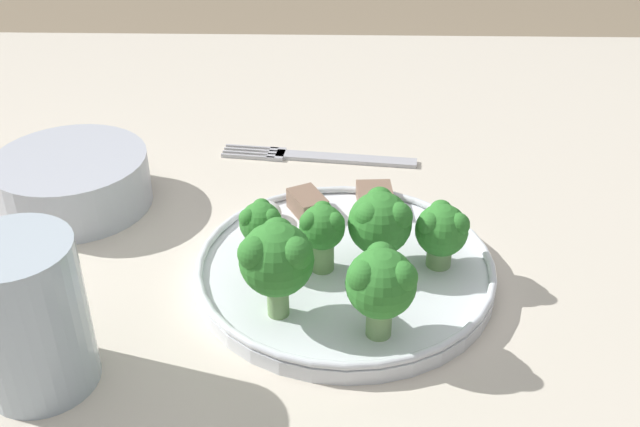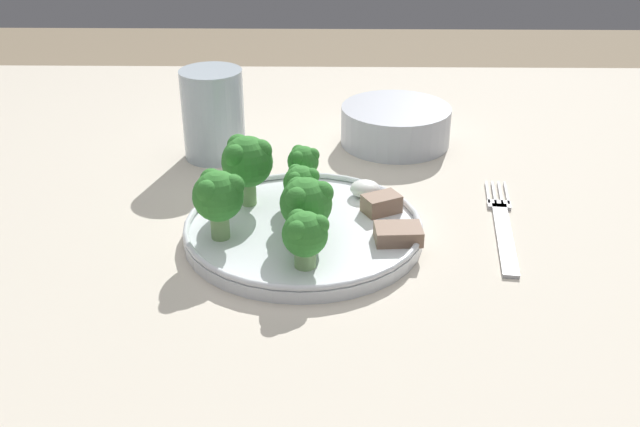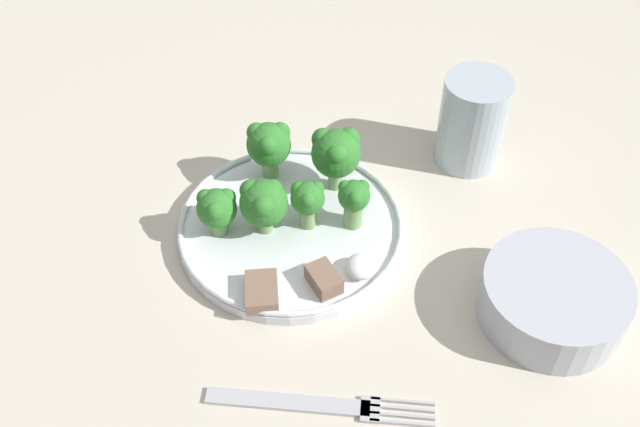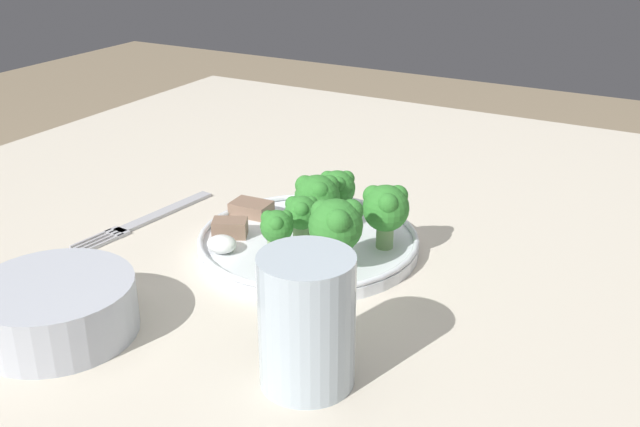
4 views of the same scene
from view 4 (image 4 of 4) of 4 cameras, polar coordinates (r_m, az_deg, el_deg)
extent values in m
cube|color=beige|center=(0.78, 3.37, -4.19)|extent=(1.26, 1.17, 0.03)
cylinder|color=brown|center=(1.63, -6.92, -4.27)|extent=(0.06, 0.06, 0.75)
cylinder|color=white|center=(0.78, -0.90, -2.39)|extent=(0.23, 0.23, 0.01)
torus|color=white|center=(0.78, -0.90, -1.79)|extent=(0.23, 0.23, 0.01)
cube|color=#B2B2B7|center=(0.89, -11.73, 0.12)|extent=(0.03, 0.14, 0.00)
cube|color=#B2B2B7|center=(0.85, -15.18, -1.41)|extent=(0.03, 0.02, 0.00)
cube|color=#B2B2B7|center=(0.84, -17.04, -1.86)|extent=(0.01, 0.05, 0.00)
cube|color=#B2B2B7|center=(0.84, -16.75, -1.98)|extent=(0.01, 0.05, 0.00)
cube|color=#B2B2B7|center=(0.83, -16.46, -2.10)|extent=(0.01, 0.05, 0.00)
cube|color=#B2B2B7|center=(0.83, -16.17, -2.22)|extent=(0.01, 0.05, 0.00)
cylinder|color=#B7BCC6|center=(0.67, -19.50, -6.84)|extent=(0.14, 0.14, 0.05)
cylinder|color=white|center=(0.67, -19.47, -7.05)|extent=(0.11, 0.11, 0.04)
cylinder|color=#B2C1CC|center=(0.56, -1.02, -8.19)|extent=(0.07, 0.07, 0.11)
cylinder|color=silver|center=(0.57, -1.01, -9.98)|extent=(0.06, 0.06, 0.06)
cylinder|color=#7FA866|center=(0.76, -1.39, -1.67)|extent=(0.02, 0.02, 0.03)
sphere|color=#337F2D|center=(0.75, -1.41, 0.06)|extent=(0.03, 0.03, 0.03)
sphere|color=#337F2D|center=(0.75, -2.10, 0.75)|extent=(0.02, 0.02, 0.02)
sphere|color=#337F2D|center=(0.74, -1.42, 0.29)|extent=(0.02, 0.02, 0.02)
sphere|color=#337F2D|center=(0.75, -0.74, 0.76)|extent=(0.02, 0.02, 0.02)
cylinder|color=#7FA866|center=(0.84, 1.32, 0.47)|extent=(0.02, 0.02, 0.02)
sphere|color=#337F2D|center=(0.83, 1.33, 1.93)|extent=(0.04, 0.04, 0.04)
sphere|color=#337F2D|center=(0.83, 0.60, 2.66)|extent=(0.02, 0.02, 0.02)
sphere|color=#337F2D|center=(0.81, 1.37, 2.22)|extent=(0.02, 0.02, 0.02)
sphere|color=#337F2D|center=(0.83, 2.04, 2.67)|extent=(0.02, 0.02, 0.02)
cylinder|color=#7FA866|center=(0.72, -3.26, -2.86)|extent=(0.02, 0.02, 0.03)
sphere|color=#337F2D|center=(0.71, -3.30, -1.00)|extent=(0.03, 0.03, 0.03)
sphere|color=#337F2D|center=(0.72, -3.97, -0.32)|extent=(0.01, 0.01, 0.01)
sphere|color=#337F2D|center=(0.70, -3.34, -0.79)|extent=(0.01, 0.01, 0.01)
sphere|color=#337F2D|center=(0.71, -2.64, -0.31)|extent=(0.01, 0.01, 0.01)
cylinder|color=#7FA866|center=(0.71, 1.31, -3.36)|extent=(0.02, 0.02, 0.03)
sphere|color=#337F2D|center=(0.70, 1.33, -0.97)|extent=(0.05, 0.05, 0.05)
sphere|color=#337F2D|center=(0.70, 0.22, 0.15)|extent=(0.02, 0.02, 0.02)
sphere|color=#337F2D|center=(0.68, 1.40, -0.61)|extent=(0.02, 0.02, 0.02)
sphere|color=#337F2D|center=(0.70, 2.40, 0.17)|extent=(0.02, 0.02, 0.02)
cylinder|color=#7FA866|center=(0.76, 4.96, -1.66)|extent=(0.02, 0.02, 0.03)
sphere|color=#337F2D|center=(0.75, 5.04, 0.41)|extent=(0.05, 0.05, 0.05)
sphere|color=#337F2D|center=(0.75, 4.08, 1.37)|extent=(0.02, 0.02, 0.02)
sphere|color=#337F2D|center=(0.73, 5.18, 0.75)|extent=(0.02, 0.02, 0.02)
sphere|color=#337F2D|center=(0.75, 5.94, 1.38)|extent=(0.02, 0.02, 0.02)
cylinder|color=#7FA866|center=(0.80, -0.21, -0.58)|extent=(0.02, 0.02, 0.02)
sphere|color=#337F2D|center=(0.79, -0.22, 1.24)|extent=(0.05, 0.05, 0.05)
sphere|color=#337F2D|center=(0.79, -1.14, 2.16)|extent=(0.02, 0.02, 0.02)
sphere|color=#337F2D|center=(0.77, -0.20, 1.58)|extent=(0.02, 0.02, 0.02)
sphere|color=#337F2D|center=(0.79, 0.68, 2.17)|extent=(0.02, 0.02, 0.02)
cube|color=#846651|center=(0.79, -6.88, -1.10)|extent=(0.04, 0.04, 0.02)
cube|color=#846651|center=(0.84, -5.26, 0.40)|extent=(0.05, 0.03, 0.01)
ellipsoid|color=white|center=(0.76, -7.49, -2.32)|extent=(0.03, 0.03, 0.02)
camera|label=1|loc=(0.61, 42.34, 18.57)|focal=42.00mm
camera|label=2|loc=(1.30, 13.21, 23.34)|focal=42.00mm
camera|label=3|loc=(1.08, -31.45, 32.89)|focal=42.00mm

